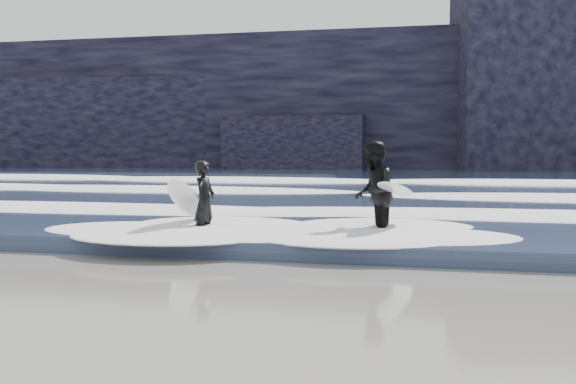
% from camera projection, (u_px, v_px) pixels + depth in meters
% --- Properties ---
extents(ground, '(120.00, 120.00, 0.00)m').
position_uv_depth(ground, '(160.00, 298.00, 8.90)').
color(ground, olive).
rests_on(ground, ground).
extents(sea, '(90.00, 52.00, 0.30)m').
position_uv_depth(sea, '(391.00, 180.00, 37.01)').
color(sea, navy).
rests_on(sea, ground).
extents(headland, '(70.00, 9.00, 10.00)m').
position_uv_depth(headland, '(414.00, 104.00, 53.19)').
color(headland, black).
rests_on(headland, ground).
extents(foam_near, '(60.00, 3.20, 0.20)m').
position_uv_depth(foam_near, '(311.00, 207.00, 17.60)').
color(foam_near, white).
rests_on(foam_near, sea).
extents(foam_mid, '(60.00, 4.00, 0.24)m').
position_uv_depth(foam_mid, '(353.00, 190.00, 24.39)').
color(foam_mid, white).
rests_on(foam_mid, sea).
extents(foam_far, '(60.00, 4.80, 0.30)m').
position_uv_depth(foam_far, '(382.00, 178.00, 33.11)').
color(foam_far, white).
rests_on(foam_far, sea).
extents(surfer_left, '(1.07, 2.14, 1.60)m').
position_uv_depth(surfer_left, '(199.00, 201.00, 14.11)').
color(surfer_left, black).
rests_on(surfer_left, ground).
extents(surfer_right, '(1.21, 2.06, 1.98)m').
position_uv_depth(surfer_right, '(375.00, 193.00, 13.70)').
color(surfer_right, black).
rests_on(surfer_right, ground).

